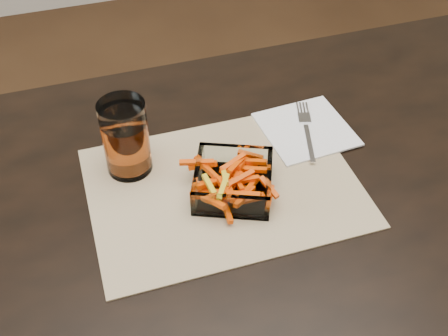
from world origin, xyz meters
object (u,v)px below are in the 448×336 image
Objects in this scene: glass_bowl at (233,182)px; tumbler at (126,140)px; fork at (306,129)px; dining_table at (310,227)px.

tumbler reaches higher than glass_bowl.
glass_bowl is 0.97× the size of fork.
glass_bowl is 1.19× the size of tumbler.
glass_bowl reaches higher than dining_table.
fork is at bearing 71.89° from dining_table.
dining_table is at bearing -91.38° from fork.
dining_table is 11.64× the size of tumbler.
fork is at bearing 30.19° from glass_bowl.
fork reaches higher than dining_table.
tumbler is (-0.28, 0.15, 0.15)m from dining_table.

